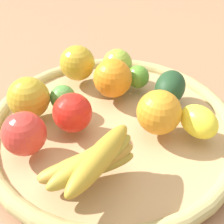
{
  "coord_description": "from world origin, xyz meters",
  "views": [
    {
      "loc": [
        0.34,
        0.28,
        0.42
      ],
      "look_at": [
        0.0,
        0.0,
        0.06
      ],
      "focal_mm": 51.11,
      "sensor_mm": 36.0,
      "label": 1
    }
  ],
  "objects_px": {
    "banana_bunch": "(91,162)",
    "apple_2": "(24,134)",
    "apple_3": "(72,113)",
    "apple_4": "(117,64)",
    "lemon_0": "(199,121)",
    "orange_1": "(159,112)",
    "apple_1": "(77,63)",
    "apple_0": "(29,98)",
    "orange_0": "(113,78)",
    "lime_1": "(138,77)",
    "lime_0": "(63,98)",
    "avocado": "(170,87)"
  },
  "relations": [
    {
      "from": "orange_1",
      "to": "banana_bunch",
      "type": "bearing_deg",
      "value": -4.46
    },
    {
      "from": "lime_1",
      "to": "orange_0",
      "type": "xyz_separation_m",
      "value": [
        0.05,
        -0.02,
        0.01
      ]
    },
    {
      "from": "orange_0",
      "to": "apple_0",
      "type": "bearing_deg",
      "value": -27.23
    },
    {
      "from": "apple_4",
      "to": "apple_2",
      "type": "bearing_deg",
      "value": 5.29
    },
    {
      "from": "apple_3",
      "to": "apple_1",
      "type": "height_order",
      "value": "apple_1"
    },
    {
      "from": "lime_0",
      "to": "lemon_0",
      "type": "xyz_separation_m",
      "value": [
        -0.1,
        0.23,
        0.0
      ]
    },
    {
      "from": "apple_3",
      "to": "lime_0",
      "type": "bearing_deg",
      "value": -116.86
    },
    {
      "from": "apple_1",
      "to": "lemon_0",
      "type": "height_order",
      "value": "apple_1"
    },
    {
      "from": "apple_3",
      "to": "lemon_0",
      "type": "relative_size",
      "value": 0.95
    },
    {
      "from": "orange_0",
      "to": "apple_2",
      "type": "distance_m",
      "value": 0.21
    },
    {
      "from": "lime_0",
      "to": "apple_4",
      "type": "bearing_deg",
      "value": 176.18
    },
    {
      "from": "lime_1",
      "to": "apple_0",
      "type": "distance_m",
      "value": 0.22
    },
    {
      "from": "avocado",
      "to": "apple_0",
      "type": "bearing_deg",
      "value": -39.95
    },
    {
      "from": "avocado",
      "to": "apple_1",
      "type": "xyz_separation_m",
      "value": [
        0.06,
        -0.19,
        0.01
      ]
    },
    {
      "from": "banana_bunch",
      "to": "apple_0",
      "type": "bearing_deg",
      "value": -102.06
    },
    {
      "from": "banana_bunch",
      "to": "orange_0",
      "type": "relative_size",
      "value": 2.03
    },
    {
      "from": "lime_1",
      "to": "orange_1",
      "type": "height_order",
      "value": "orange_1"
    },
    {
      "from": "orange_0",
      "to": "lemon_0",
      "type": "height_order",
      "value": "orange_0"
    },
    {
      "from": "lemon_0",
      "to": "apple_2",
      "type": "bearing_deg",
      "value": -42.32
    },
    {
      "from": "apple_2",
      "to": "apple_1",
      "type": "bearing_deg",
      "value": -157.48
    },
    {
      "from": "apple_4",
      "to": "apple_1",
      "type": "bearing_deg",
      "value": -46.8
    },
    {
      "from": "lime_1",
      "to": "banana_bunch",
      "type": "height_order",
      "value": "banana_bunch"
    },
    {
      "from": "apple_0",
      "to": "apple_4",
      "type": "xyz_separation_m",
      "value": [
        -0.2,
        0.04,
        -0.01
      ]
    },
    {
      "from": "orange_1",
      "to": "orange_0",
      "type": "bearing_deg",
      "value": -103.53
    },
    {
      "from": "lime_1",
      "to": "lime_0",
      "type": "xyz_separation_m",
      "value": [
        0.15,
        -0.07,
        0.0
      ]
    },
    {
      "from": "apple_0",
      "to": "banana_bunch",
      "type": "bearing_deg",
      "value": 77.94
    },
    {
      "from": "lime_1",
      "to": "avocado",
      "type": "xyz_separation_m",
      "value": [
        -0.0,
        0.07,
        0.01
      ]
    },
    {
      "from": "orange_0",
      "to": "apple_2",
      "type": "relative_size",
      "value": 1.06
    },
    {
      "from": "apple_3",
      "to": "apple_4",
      "type": "distance_m",
      "value": 0.18
    },
    {
      "from": "apple_3",
      "to": "orange_0",
      "type": "relative_size",
      "value": 0.9
    },
    {
      "from": "apple_4",
      "to": "orange_1",
      "type": "xyz_separation_m",
      "value": [
        0.09,
        0.16,
        0.01
      ]
    },
    {
      "from": "apple_0",
      "to": "apple_3",
      "type": "distance_m",
      "value": 0.09
    },
    {
      "from": "apple_2",
      "to": "lemon_0",
      "type": "bearing_deg",
      "value": 137.68
    },
    {
      "from": "lime_1",
      "to": "orange_1",
      "type": "relative_size",
      "value": 0.61
    },
    {
      "from": "lime_0",
      "to": "orange_0",
      "type": "xyz_separation_m",
      "value": [
        -0.09,
        0.04,
        0.01
      ]
    },
    {
      "from": "lime_1",
      "to": "apple_4",
      "type": "relative_size",
      "value": 0.74
    },
    {
      "from": "orange_0",
      "to": "apple_2",
      "type": "bearing_deg",
      "value": -2.43
    },
    {
      "from": "lime_1",
      "to": "apple_2",
      "type": "height_order",
      "value": "apple_2"
    },
    {
      "from": "banana_bunch",
      "to": "orange_1",
      "type": "distance_m",
      "value": 0.16
    },
    {
      "from": "apple_3",
      "to": "lemon_0",
      "type": "bearing_deg",
      "value": 126.02
    },
    {
      "from": "banana_bunch",
      "to": "lemon_0",
      "type": "relative_size",
      "value": 2.14
    },
    {
      "from": "apple_0",
      "to": "apple_2",
      "type": "xyz_separation_m",
      "value": [
        0.06,
        0.07,
        -0.0
      ]
    },
    {
      "from": "apple_4",
      "to": "apple_0",
      "type": "bearing_deg",
      "value": -11.74
    },
    {
      "from": "avocado",
      "to": "banana_bunch",
      "type": "xyz_separation_m",
      "value": [
        0.25,
        0.02,
        0.01
      ]
    },
    {
      "from": "apple_2",
      "to": "orange_1",
      "type": "xyz_separation_m",
      "value": [
        -0.18,
        0.14,
        0.0
      ]
    },
    {
      "from": "apple_4",
      "to": "apple_1",
      "type": "relative_size",
      "value": 0.86
    },
    {
      "from": "lemon_0",
      "to": "lime_1",
      "type": "bearing_deg",
      "value": -106.74
    },
    {
      "from": "apple_4",
      "to": "apple_2",
      "type": "relative_size",
      "value": 0.89
    },
    {
      "from": "banana_bunch",
      "to": "apple_2",
      "type": "height_order",
      "value": "banana_bunch"
    },
    {
      "from": "lime_1",
      "to": "orange_0",
      "type": "height_order",
      "value": "orange_0"
    }
  ]
}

